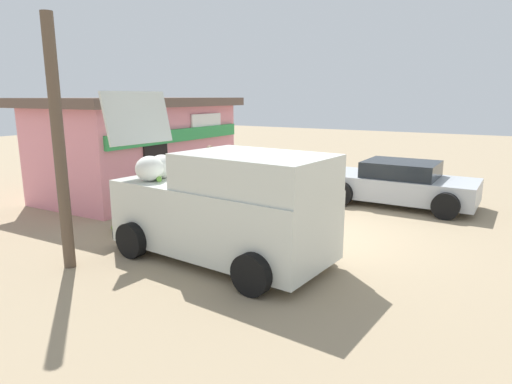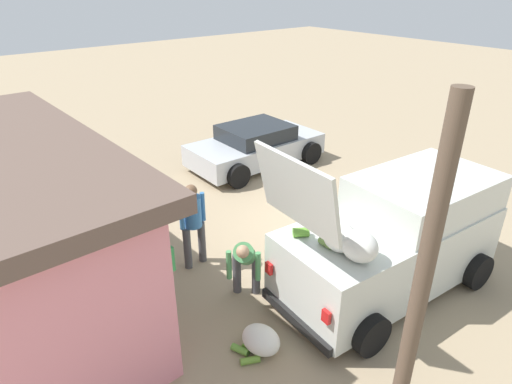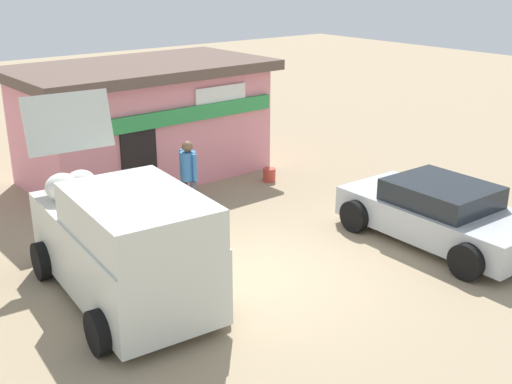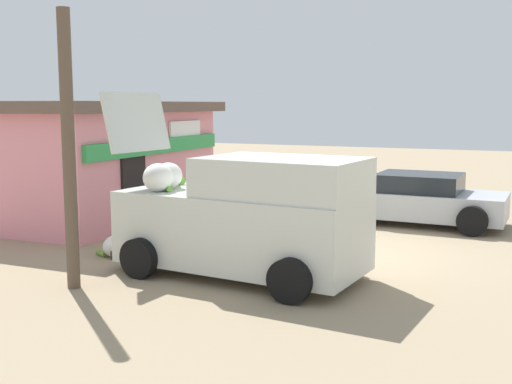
{
  "view_description": "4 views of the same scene",
  "coord_description": "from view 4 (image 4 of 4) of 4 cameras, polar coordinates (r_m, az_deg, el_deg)",
  "views": [
    {
      "loc": [
        -8.81,
        -3.74,
        2.96
      ],
      "look_at": [
        -0.15,
        1.42,
        0.77
      ],
      "focal_mm": 30.95,
      "sensor_mm": 36.0,
      "label": 1
    },
    {
      "loc": [
        -6.02,
        6.74,
        5.17
      ],
      "look_at": [
        0.64,
        1.33,
        0.92
      ],
      "focal_mm": 31.03,
      "sensor_mm": 36.0,
      "label": 2
    },
    {
      "loc": [
        -6.58,
        -8.0,
        5.23
      ],
      "look_at": [
        0.79,
        1.34,
        0.98
      ],
      "focal_mm": 44.8,
      "sensor_mm": 36.0,
      "label": 3
    },
    {
      "loc": [
        -11.75,
        -3.74,
        2.86
      ],
      "look_at": [
        0.78,
        2.0,
        0.95
      ],
      "focal_mm": 44.53,
      "sensor_mm": 36.0,
      "label": 4
    }
  ],
  "objects": [
    {
      "name": "ground_plane",
      "position": [
        12.66,
        6.82,
        -5.21
      ],
      "size": [
        60.0,
        60.0,
        0.0
      ],
      "primitive_type": "plane",
      "color": "#9E896B"
    },
    {
      "name": "vendor_standing",
      "position": [
        14.02,
        -4.83,
        0.27
      ],
      "size": [
        0.36,
        0.57,
        1.73
      ],
      "color": "#4C4C51",
      "rests_on": "ground_plane"
    },
    {
      "name": "paint_bucket",
      "position": [
        17.1,
        -2.41,
        -1.17
      ],
      "size": [
        0.32,
        0.32,
        0.34
      ],
      "primitive_type": "cylinder",
      "color": "#BF3F33",
      "rests_on": "ground_plane"
    },
    {
      "name": "delivery_van",
      "position": [
        10.48,
        -0.82,
        -2.26
      ],
      "size": [
        2.39,
        4.48,
        3.07
      ],
      "color": "silver",
      "rests_on": "ground_plane"
    },
    {
      "name": "storefront_bar",
      "position": [
        16.33,
        -13.44,
        2.88
      ],
      "size": [
        6.48,
        3.76,
        2.92
      ],
      "color": "pink",
      "rests_on": "ground_plane"
    },
    {
      "name": "unloaded_banana_pile",
      "position": [
        12.32,
        -12.41,
        -4.8
      ],
      "size": [
        0.78,
        0.74,
        0.41
      ],
      "color": "silver",
      "rests_on": "ground_plane"
    },
    {
      "name": "parked_sedan",
      "position": [
        15.72,
        14.42,
        -0.66
      ],
      "size": [
        2.23,
        4.0,
        1.22
      ],
      "color": "#B2B7BC",
      "rests_on": "ground_plane"
    },
    {
      "name": "utility_pole",
      "position": [
        10.11,
        -16.47,
        3.51
      ],
      "size": [
        0.2,
        0.2,
        4.28
      ],
      "primitive_type": "cylinder",
      "color": "brown",
      "rests_on": "ground_plane"
    },
    {
      "name": "customer_bending",
      "position": [
        12.76,
        -7.53,
        -1.44
      ],
      "size": [
        0.72,
        0.71,
        1.31
      ],
      "color": "#4C4C51",
      "rests_on": "ground_plane"
    }
  ]
}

